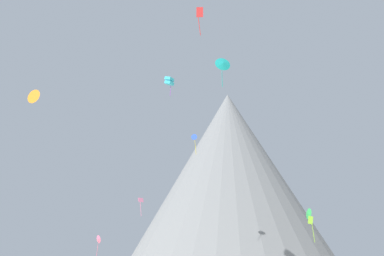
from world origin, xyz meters
name	(u,v)px	position (x,y,z in m)	size (l,w,h in m)	color
rock_massif	(226,183)	(11.32, 96.14, 23.45)	(62.40, 61.88, 51.43)	slate
kite_lime_low	(313,223)	(19.30, 36.18, 8.38)	(0.92, 0.33, 3.82)	#8CD133
kite_rainbow_low	(99,240)	(-16.72, 58.14, 6.62)	(1.43, 1.53, 4.23)	#E5668C
kite_red_high	(201,15)	(2.67, 21.17, 34.22)	(0.90, 0.45, 4.03)	red
kite_green_low	(309,214)	(23.46, 53.29, 11.23)	(1.03, 2.15, 2.09)	green
kite_cyan_high	(170,81)	(-2.65, 47.40, 35.55)	(1.94, 1.90, 3.99)	#33BCDB
kite_blue_high	(196,138)	(2.15, 58.62, 27.40)	(1.34, 0.65, 4.31)	blue
kite_teal_high	(224,64)	(6.03, 27.18, 29.94)	(2.35, 1.31, 4.59)	teal
kite_pink_low	(142,202)	(-7.28, 46.95, 12.67)	(0.99, 0.90, 3.20)	pink
kite_orange_high	(36,97)	(-24.81, 39.14, 29.38)	(2.50, 1.37, 2.50)	orange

